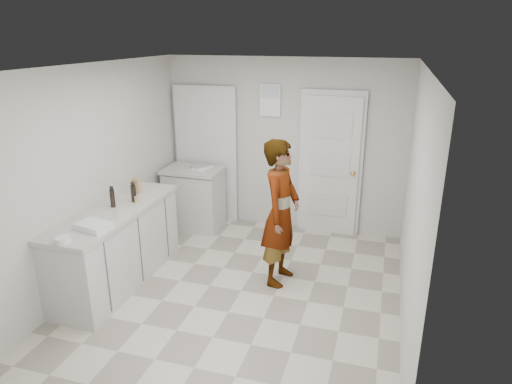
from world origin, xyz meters
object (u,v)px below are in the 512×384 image
(egg_bowl, at_px, (63,240))
(oil_cruet_b, at_px, (112,197))
(spice_jar, at_px, (136,200))
(person, at_px, (281,213))
(cake_mix_box, at_px, (137,186))
(oil_cruet_a, at_px, (133,192))
(baking_dish, at_px, (94,226))

(egg_bowl, bearing_deg, oil_cruet_b, 94.72)
(spice_jar, xyz_separation_m, oil_cruet_b, (-0.18, -0.20, 0.08))
(person, relative_size, egg_bowl, 11.97)
(cake_mix_box, bearing_deg, person, 20.41)
(person, relative_size, oil_cruet_a, 6.93)
(person, height_order, baking_dish, person)
(spice_jar, distance_m, baking_dish, 0.79)
(person, relative_size, oil_cruet_b, 6.80)
(person, height_order, cake_mix_box, person)
(spice_jar, bearing_deg, oil_cruet_b, -132.24)
(baking_dish, bearing_deg, cake_mix_box, 97.73)
(cake_mix_box, distance_m, spice_jar, 0.36)
(cake_mix_box, bearing_deg, oil_cruet_b, -70.75)
(spice_jar, height_order, baking_dish, spice_jar)
(cake_mix_box, bearing_deg, egg_bowl, -67.03)
(egg_bowl, bearing_deg, person, 39.95)
(oil_cruet_b, bearing_deg, egg_bowl, -85.28)
(cake_mix_box, relative_size, egg_bowl, 1.30)
(oil_cruet_b, height_order, egg_bowl, oil_cruet_b)
(cake_mix_box, height_order, baking_dish, cake_mix_box)
(oil_cruet_b, distance_m, egg_bowl, 0.97)
(spice_jar, bearing_deg, egg_bowl, -95.09)
(person, distance_m, cake_mix_box, 1.84)
(cake_mix_box, height_order, egg_bowl, cake_mix_box)
(cake_mix_box, xyz_separation_m, oil_cruet_b, (-0.01, -0.51, 0.03))
(oil_cruet_b, bearing_deg, cake_mix_box, 89.00)
(baking_dish, distance_m, egg_bowl, 0.37)
(spice_jar, distance_m, oil_cruet_b, 0.28)
(oil_cruet_a, distance_m, oil_cruet_b, 0.27)
(person, xyz_separation_m, baking_dish, (-1.68, -1.11, 0.09))
(oil_cruet_b, relative_size, egg_bowl, 1.76)
(oil_cruet_b, xyz_separation_m, egg_bowl, (0.08, -0.96, -0.09))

